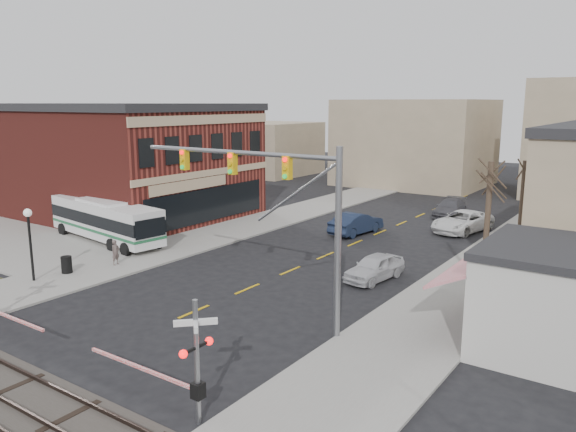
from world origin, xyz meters
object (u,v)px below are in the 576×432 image
object	(u,v)px
car_d	(450,208)
transit_bus	(105,219)
car_b	(356,223)
pedestrian_far	(125,238)
rr_crossing_east	(187,360)
car_a	(374,267)
trash_bin	(67,265)
pedestrian_near	(116,252)
traffic_signal_mast	(279,195)
street_lamp	(29,229)
car_c	(462,222)

from	to	relation	value
car_d	transit_bus	bearing A→B (deg)	-131.27
car_b	pedestrian_far	size ratio (longest dim) A/B	2.82
rr_crossing_east	car_a	xyz separation A→B (m)	(-1.53, 16.00, -1.25)
pedestrian_far	trash_bin	bearing A→B (deg)	-123.31
transit_bus	pedestrian_near	distance (m)	6.61
traffic_signal_mast	car_b	xyz separation A→B (m)	(-5.37, 17.38, -4.98)
car_a	car_d	xyz separation A→B (m)	(-2.57, 19.78, 0.01)
pedestrian_near	car_a	bearing A→B (deg)	-70.31
car_a	transit_bus	bearing A→B (deg)	-163.41
rr_crossing_east	car_b	size ratio (longest dim) A/B	1.14
traffic_signal_mast	trash_bin	bearing A→B (deg)	-175.27
street_lamp	pedestrian_far	xyz separation A→B (m)	(-0.80, 6.96, -2.01)
rr_crossing_east	pedestrian_near	world-z (taller)	rr_crossing_east
trash_bin	car_a	size ratio (longest dim) A/B	0.23
car_b	car_c	world-z (taller)	car_b
car_c	pedestrian_near	bearing A→B (deg)	-111.81
car_b	pedestrian_near	distance (m)	17.67
traffic_signal_mast	car_b	bearing A→B (deg)	107.18
trash_bin	car_a	bearing A→B (deg)	31.84
car_d	pedestrian_far	size ratio (longest dim) A/B	2.88
trash_bin	pedestrian_near	distance (m)	2.85
trash_bin	pedestrian_far	size ratio (longest dim) A/B	0.55
trash_bin	car_c	size ratio (longest dim) A/B	0.17
trash_bin	pedestrian_near	xyz separation A→B (m)	(0.96, 2.67, 0.28)
rr_crossing_east	pedestrian_far	distance (m)	21.10
car_c	pedestrian_far	size ratio (longest dim) A/B	3.29
rr_crossing_east	trash_bin	world-z (taller)	rr_crossing_east
transit_bus	traffic_signal_mast	bearing A→B (deg)	-15.17
pedestrian_far	car_a	bearing A→B (deg)	-30.57
car_d	pedestrian_far	bearing A→B (deg)	-123.95
car_a	traffic_signal_mast	bearing A→B (deg)	-87.39
traffic_signal_mast	car_c	bearing A→B (deg)	87.59
transit_bus	traffic_signal_mast	distance (m)	19.77
street_lamp	car_b	distance (m)	22.42
traffic_signal_mast	car_a	bearing A→B (deg)	84.78
car_d	pedestrian_near	xyz separation A→B (m)	(-11.30, -26.32, 0.15)
transit_bus	street_lamp	size ratio (longest dim) A/B	2.85
transit_bus	street_lamp	distance (m)	9.27
transit_bus	traffic_signal_mast	xyz separation A→B (m)	(18.66, -5.06, 4.15)
transit_bus	pedestrian_near	bearing A→B (deg)	-32.77
rr_crossing_east	trash_bin	bearing A→B (deg)	157.47
rr_crossing_east	pedestrian_near	bearing A→B (deg)	148.44
car_b	car_c	bearing A→B (deg)	-133.16
traffic_signal_mast	street_lamp	bearing A→B (deg)	-168.03
rr_crossing_east	transit_bus	bearing A→B (deg)	148.12
street_lamp	car_a	xyz separation A→B (m)	(15.10, 11.09, -2.28)
car_a	car_b	distance (m)	11.15
car_a	pedestrian_near	size ratio (longest dim) A/B	2.76
traffic_signal_mast	trash_bin	distance (m)	15.07
traffic_signal_mast	rr_crossing_east	size ratio (longest dim) A/B	1.95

